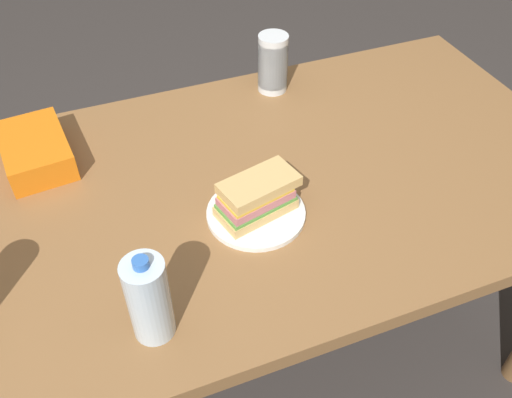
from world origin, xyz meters
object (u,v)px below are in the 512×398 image
at_px(dining_table, 231,214).
at_px(plastic_cup_stack, 273,63).
at_px(chip_bag, 36,150).
at_px(paper_plate, 256,213).
at_px(sandwich, 257,197).
at_px(water_bottle_tall, 149,299).

relative_size(dining_table, plastic_cup_stack, 10.77).
bearing_deg(chip_bag, paper_plate, 43.92).
xyz_separation_m(dining_table, sandwich, (0.03, -0.10, 0.14)).
bearing_deg(chip_bag, dining_table, 51.76).
height_order(dining_table, plastic_cup_stack, plastic_cup_stack).
relative_size(dining_table, water_bottle_tall, 9.07).
distance_m(sandwich, chip_bag, 0.57).
height_order(dining_table, water_bottle_tall, water_bottle_tall).
distance_m(chip_bag, water_bottle_tall, 0.60).
height_order(chip_bag, plastic_cup_stack, plastic_cup_stack).
xyz_separation_m(dining_table, chip_bag, (-0.41, 0.26, 0.13)).
relative_size(paper_plate, chip_bag, 0.96).
distance_m(dining_table, chip_bag, 0.50).
distance_m(chip_bag, plastic_cup_stack, 0.67).
bearing_deg(dining_table, sandwich, -75.39).
height_order(sandwich, chip_bag, sandwich).
bearing_deg(sandwich, plastic_cup_stack, 63.67).
bearing_deg(plastic_cup_stack, dining_table, -125.66).
relative_size(chip_bag, water_bottle_tall, 1.16).
distance_m(dining_table, sandwich, 0.18).
bearing_deg(chip_bag, sandwich, 44.34).
height_order(chip_bag, water_bottle_tall, water_bottle_tall).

